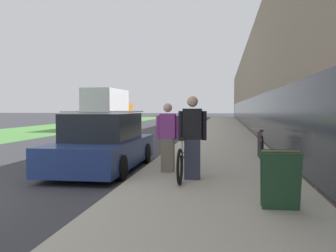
{
  "coord_description": "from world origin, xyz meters",
  "views": [
    {
      "loc": [
        5.94,
        -5.49,
        1.68
      ],
      "look_at": [
        3.26,
        12.31,
        0.81
      ],
      "focal_mm": 40.0,
      "sensor_mm": 36.0,
      "label": 1
    }
  ],
  "objects": [
    {
      "name": "sidewalk_slab",
      "position": [
        5.77,
        21.0,
        0.07
      ],
      "size": [
        3.77,
        70.0,
        0.14
      ],
      "color": "#B2AA99",
      "rests_on": "ground"
    },
    {
      "name": "storefront_facade",
      "position": [
        12.69,
        29.0,
        3.45
      ],
      "size": [
        10.01,
        70.0,
        6.91
      ],
      "color": "gray",
      "rests_on": "ground"
    },
    {
      "name": "tandem_bicycle",
      "position": [
        5.06,
        2.92,
        0.53
      ],
      "size": [
        0.52,
        2.75,
        0.92
      ],
      "color": "black",
      "rests_on": "sidewalk_slab"
    },
    {
      "name": "lawn_strip",
      "position": [
        -7.8,
        25.0,
        0.01
      ],
      "size": [
        7.03,
        70.0,
        0.03
      ],
      "color": "#518E42",
      "rests_on": "ground"
    },
    {
      "name": "cruiser_bike_nearest",
      "position": [
        7.14,
        7.26,
        0.49
      ],
      "size": [
        0.52,
        1.64,
        0.84
      ],
      "color": "black",
      "rests_on": "sidewalk_slab"
    },
    {
      "name": "bike_rack_hoop",
      "position": [
        7.02,
        6.34,
        0.65
      ],
      "size": [
        0.05,
        0.6,
        0.84
      ],
      "color": "#4C4C51",
      "rests_on": "sidewalk_slab"
    },
    {
      "name": "person_bystander",
      "position": [
        4.59,
        3.42,
        0.97
      ],
      "size": [
        0.56,
        0.22,
        1.66
      ],
      "color": "#756B5B",
      "rests_on": "sidewalk_slab"
    },
    {
      "name": "sandwich_board_sign",
      "position": [
        6.8,
        0.39,
        0.59
      ],
      "size": [
        0.56,
        0.56,
        0.9
      ],
      "color": "#23472D",
      "rests_on": "sidewalk_slab"
    },
    {
      "name": "person_rider",
      "position": [
        5.26,
        2.57,
        1.04
      ],
      "size": [
        0.61,
        0.24,
        1.8
      ],
      "color": "#33384C",
      "rests_on": "sidewalk_slab"
    },
    {
      "name": "parked_sedan_curbside",
      "position": [
        2.7,
        4.21,
        0.69
      ],
      "size": [
        1.99,
        4.65,
        1.6
      ],
      "color": "navy",
      "rests_on": "ground"
    },
    {
      "name": "moving_truck",
      "position": [
        -2.66,
        21.59,
        1.53
      ],
      "size": [
        2.2,
        6.68,
        3.04
      ],
      "color": "orange",
      "rests_on": "ground"
    }
  ]
}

